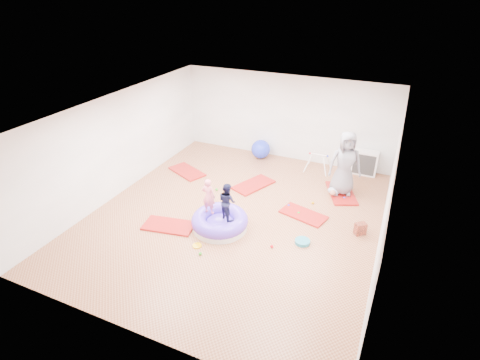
% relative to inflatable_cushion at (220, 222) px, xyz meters
% --- Properties ---
extents(room, '(7.01, 8.01, 2.81)m').
position_rel_inflatable_cushion_xyz_m(room, '(0.13, 0.63, 1.23)').
color(room, '#A97652').
rests_on(room, ground).
extents(gym_mat_front_left, '(1.33, 0.83, 0.05)m').
position_rel_inflatable_cushion_xyz_m(gym_mat_front_left, '(-1.18, -0.47, -0.14)').
color(gym_mat_front_left, '#AF1C14').
rests_on(gym_mat_front_left, ground).
extents(gym_mat_mid_left, '(1.38, 1.07, 0.05)m').
position_rel_inflatable_cushion_xyz_m(gym_mat_mid_left, '(-2.30, 2.26, -0.14)').
color(gym_mat_mid_left, '#AF1C14').
rests_on(gym_mat_mid_left, ground).
extents(gym_mat_center_back, '(1.09, 1.41, 0.05)m').
position_rel_inflatable_cushion_xyz_m(gym_mat_center_back, '(-0.05, 2.31, -0.14)').
color(gym_mat_center_back, '#AF1C14').
rests_on(gym_mat_center_back, ground).
extents(gym_mat_right, '(1.28, 0.87, 0.05)m').
position_rel_inflatable_cushion_xyz_m(gym_mat_right, '(1.73, 1.36, -0.15)').
color(gym_mat_right, '#AF1C14').
rests_on(gym_mat_right, ground).
extents(gym_mat_rear_right, '(1.12, 1.47, 0.05)m').
position_rel_inflatable_cushion_xyz_m(gym_mat_rear_right, '(2.43, 2.87, -0.14)').
color(gym_mat_rear_right, '#AF1C14').
rests_on(gym_mat_rear_right, ground).
extents(inflatable_cushion, '(1.39, 1.39, 0.44)m').
position_rel_inflatable_cushion_xyz_m(inflatable_cushion, '(0.00, 0.00, 0.00)').
color(inflatable_cushion, silver).
rests_on(inflatable_cushion, ground).
extents(child_pink, '(0.34, 0.22, 0.92)m').
position_rel_inflatable_cushion_xyz_m(child_pink, '(-0.30, 0.02, 0.69)').
color(child_pink, pink).
rests_on(child_pink, inflatable_cushion).
extents(child_navy, '(0.57, 0.53, 0.93)m').
position_rel_inflatable_cushion_xyz_m(child_navy, '(0.22, -0.01, 0.70)').
color(child_navy, '#141533').
rests_on(child_navy, inflatable_cushion).
extents(adult_caregiver, '(1.03, 0.85, 1.81)m').
position_rel_inflatable_cushion_xyz_m(adult_caregiver, '(2.41, 2.86, 0.79)').
color(adult_caregiver, slate).
rests_on(adult_caregiver, gym_mat_rear_right).
extents(infant, '(0.34, 0.34, 0.20)m').
position_rel_inflatable_cushion_xyz_m(infant, '(2.23, 2.65, -0.01)').
color(infant, '#9EAFCE').
rests_on(infant, gym_mat_rear_right).
extents(ball_pit_balls, '(4.06, 3.78, 0.07)m').
position_rel_inflatable_cushion_xyz_m(ball_pit_balls, '(0.68, 1.14, -0.13)').
color(ball_pit_balls, '#2234DC').
rests_on(ball_pit_balls, ground).
extents(exercise_ball_blue, '(0.63, 0.63, 0.63)m').
position_rel_inflatable_cushion_xyz_m(exercise_ball_blue, '(-0.57, 4.23, 0.15)').
color(exercise_ball_blue, '#2234DC').
rests_on(exercise_ball_blue, ground).
extents(exercise_ball_orange, '(0.35, 0.35, 0.35)m').
position_rel_inflatable_cushion_xyz_m(exercise_ball_orange, '(-0.64, 4.23, 0.01)').
color(exercise_ball_orange, '#F8A60E').
rests_on(exercise_ball_orange, ground).
extents(infant_play_gym, '(0.75, 0.71, 0.57)m').
position_rel_inflatable_cushion_xyz_m(infant_play_gym, '(1.44, 4.04, 0.21)').
color(infant_play_gym, white).
rests_on(infant_play_gym, ground).
extents(cube_shelf, '(0.76, 0.37, 0.76)m').
position_rel_inflatable_cushion_xyz_m(cube_shelf, '(2.81, 4.42, 0.21)').
color(cube_shelf, white).
rests_on(cube_shelf, ground).
extents(balance_disc, '(0.35, 0.35, 0.08)m').
position_rel_inflatable_cushion_xyz_m(balance_disc, '(2.02, 0.23, -0.13)').
color(balance_disc, teal).
rests_on(balance_disc, ground).
extents(backpack, '(0.31, 0.29, 0.30)m').
position_rel_inflatable_cushion_xyz_m(backpack, '(3.18, 1.12, -0.02)').
color(backpack, '#BD3F22').
rests_on(backpack, ground).
extents(yellow_toy, '(0.21, 0.21, 0.03)m').
position_rel_inflatable_cushion_xyz_m(yellow_toy, '(-0.15, -0.87, -0.15)').
color(yellow_toy, '#E3A801').
rests_on(yellow_toy, ground).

